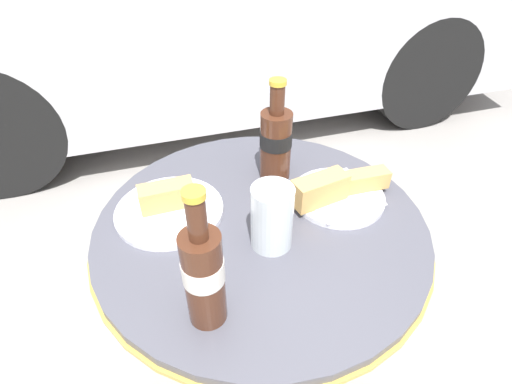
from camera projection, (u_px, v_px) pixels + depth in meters
bistro_table at (260, 280)px, 0.95m from camera, size 0.70×0.70×0.72m
cola_bottle_left at (204, 274)px, 0.59m from camera, size 0.06×0.06×0.26m
cola_bottle_right at (276, 141)px, 0.89m from camera, size 0.07×0.07×0.24m
drinking_glass at (272, 220)px, 0.74m from camera, size 0.08×0.08×0.13m
lunch_plate_near at (336, 191)px, 0.87m from camera, size 0.23×0.20×0.07m
lunch_plate_far at (169, 206)px, 0.84m from camera, size 0.23×0.23×0.07m
parked_car at (196, 0)px, 2.53m from camera, size 3.85×1.75×1.39m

